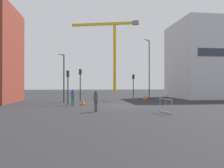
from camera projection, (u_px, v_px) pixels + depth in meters
name	position (u px, v px, depth m)	size (l,w,h in m)	color
ground	(122.00, 106.00, 21.97)	(160.00, 160.00, 0.00)	#28282B
office_block	(215.00, 61.00, 35.47)	(13.20, 9.88, 11.97)	silver
construction_crane	(113.00, 44.00, 66.06)	(19.94, 6.34, 21.11)	gold
streetlamp_tall	(149.00, 65.00, 34.11)	(1.30, 1.44, 9.05)	#232326
streetlamp_short	(63.00, 74.00, 25.30)	(0.56, 1.43, 5.62)	#2D2D30
traffic_light_island	(133.00, 82.00, 34.99)	(0.39, 0.32, 3.75)	#232326
traffic_light_median	(68.00, 82.00, 23.40)	(0.30, 0.39, 3.61)	#2D2D30
traffic_light_near	(80.00, 80.00, 28.64)	(0.36, 0.38, 4.15)	#232326
pedestrian_walking	(96.00, 100.00, 16.90)	(0.34, 0.34, 1.64)	#4C4C51
pedestrian_waiting	(73.00, 96.00, 21.79)	(0.34, 0.34, 1.67)	#2D844C
safety_barrier_right_run	(104.00, 97.00, 28.40)	(0.28, 2.12, 1.08)	gray
safety_barrier_left_run	(166.00, 106.00, 16.00)	(0.34, 1.89, 1.08)	#9EA0A5
traffic_cone_orange	(83.00, 102.00, 23.01)	(0.59, 0.59, 0.60)	black
traffic_cone_striped	(145.00, 98.00, 29.64)	(0.65, 0.65, 0.65)	black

